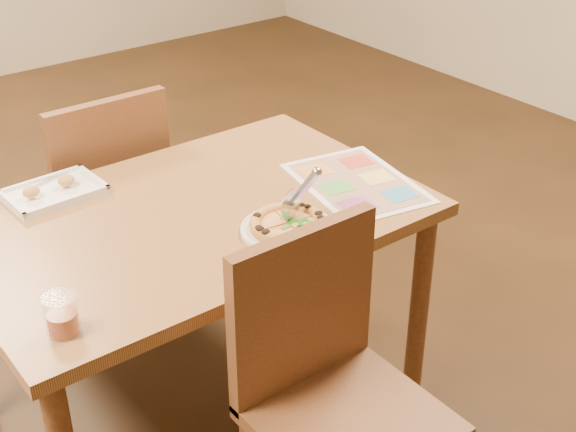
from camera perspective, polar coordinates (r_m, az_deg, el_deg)
dining_table at (r=2.34m, az=-6.73°, el=-1.56°), size 1.30×0.85×0.72m
chair_near at (r=1.98m, az=2.68°, el=-10.46°), size 0.42×0.42×0.47m
chair_far at (r=2.85m, az=-12.98°, el=2.28°), size 0.42×0.42×0.47m
plate at (r=2.19m, az=0.00°, el=-0.98°), size 0.31×0.31×0.01m
pizza at (r=2.18m, az=0.00°, el=-0.58°), size 0.21×0.21×0.03m
pizza_cutter at (r=2.19m, az=0.82°, el=1.56°), size 0.17×0.06×0.10m
appetizer_tray at (r=2.46m, az=-16.33°, el=1.61°), size 0.28×0.20×0.05m
glass_tumbler at (r=1.87m, az=-15.77°, el=-6.94°), size 0.08×0.08×0.10m
menu at (r=2.45m, az=4.90°, el=2.38°), size 0.39×0.49×0.00m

